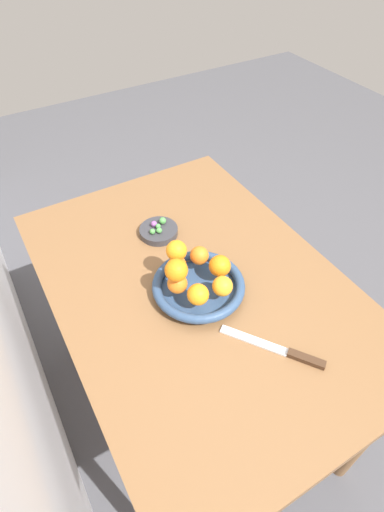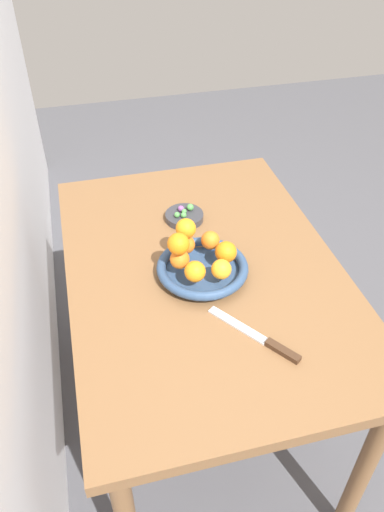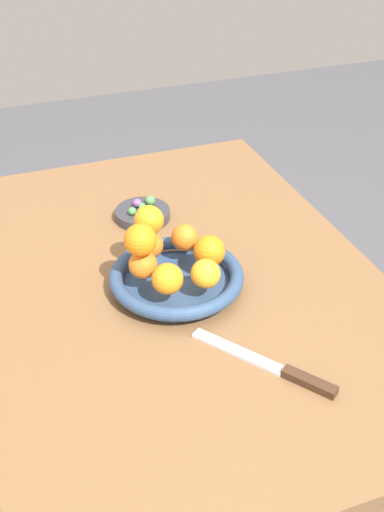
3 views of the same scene
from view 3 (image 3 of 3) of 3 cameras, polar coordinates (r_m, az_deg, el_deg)
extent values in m
plane|color=#4C4C51|center=(1.78, -0.95, -21.51)|extent=(6.00, 6.00, 0.00)
cube|color=brown|center=(1.25, -1.26, -2.58)|extent=(1.10, 0.76, 0.04)
cylinder|color=brown|center=(1.93, 3.06, -1.18)|extent=(0.05, 0.05, 0.70)
cylinder|color=brown|center=(1.82, -15.92, -5.20)|extent=(0.05, 0.05, 0.70)
cylinder|color=navy|center=(1.21, -1.38, -2.55)|extent=(0.21, 0.21, 0.01)
torus|color=navy|center=(1.20, -1.39, -1.78)|extent=(0.25, 0.25, 0.03)
cylinder|color=#333338|center=(1.42, -4.51, 3.71)|extent=(0.12, 0.12, 0.02)
sphere|color=orange|center=(1.23, -0.64, 1.66)|extent=(0.05, 0.05, 0.05)
sphere|color=orange|center=(1.21, -3.77, 0.98)|extent=(0.05, 0.05, 0.05)
sphere|color=orange|center=(1.16, -4.37, -0.76)|extent=(0.05, 0.05, 0.05)
sphere|color=orange|center=(1.12, -2.20, -2.05)|extent=(0.06, 0.06, 0.06)
sphere|color=orange|center=(1.13, 1.22, -1.58)|extent=(0.05, 0.05, 0.05)
sphere|color=orange|center=(1.19, 1.55, 0.46)|extent=(0.06, 0.06, 0.06)
sphere|color=orange|center=(1.19, -3.85, 3.20)|extent=(0.06, 0.06, 0.06)
sphere|color=orange|center=(1.13, -4.61, 1.44)|extent=(0.06, 0.06, 0.06)
sphere|color=#8C4C99|center=(1.42, -4.90, 4.71)|extent=(0.02, 0.02, 0.02)
sphere|color=#4C9947|center=(1.39, -5.33, 4.00)|extent=(0.02, 0.02, 0.02)
sphere|color=#4C9947|center=(1.39, -4.48, 4.03)|extent=(0.02, 0.02, 0.02)
sphere|color=#4C9947|center=(1.43, -3.74, 4.94)|extent=(0.02, 0.02, 0.02)
sphere|color=#4C9947|center=(1.41, -4.51, 4.42)|extent=(0.02, 0.02, 0.02)
cube|color=#3F2819|center=(1.03, 10.39, -10.95)|extent=(0.08, 0.07, 0.01)
cube|color=silver|center=(1.08, 4.07, -8.47)|extent=(0.15, 0.12, 0.01)
camera|label=1|loc=(0.35, -45.36, 47.14)|focal=28.00mm
camera|label=2|loc=(0.21, 161.79, 38.51)|focal=35.00mm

